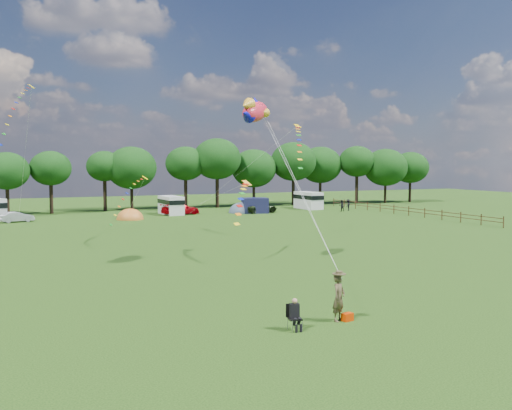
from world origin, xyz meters
name	(u,v)px	position (x,y,z in m)	size (l,w,h in m)	color
ground_plane	(319,294)	(0.00, 0.00, 0.00)	(180.00, 180.00, 0.00)	black
tree_line	(158,165)	(5.30, 54.99, 6.35)	(102.98, 10.98, 10.27)	black
fence	(401,209)	(32.00, 34.50, 0.70)	(0.12, 33.12, 1.20)	#472D19
car_b	(17,217)	(-13.47, 44.16, 0.59)	(1.25, 3.36, 1.18)	#919299
car_c	(181,209)	(5.98, 45.85, 0.73)	(2.05, 4.89, 1.47)	#B6020A
car_d	(259,208)	(16.43, 44.40, 0.69)	(2.30, 5.08, 1.38)	black
campervan_c	(171,205)	(4.97, 46.77, 1.27)	(2.38, 4.95, 2.36)	silver
campervan_d	(308,200)	(25.56, 47.45, 1.32)	(2.37, 5.10, 2.45)	silver
tent_orange	(130,219)	(-1.19, 42.31, 0.02)	(3.26, 3.57, 2.55)	#C46D27
tent_greyblue	(243,213)	(14.38, 45.34, 0.02)	(3.74, 4.10, 2.79)	slate
awning_navy	(255,205)	(15.70, 44.23, 1.01)	(3.23, 2.62, 2.02)	#17183A
kite_flyer	(339,298)	(-1.72, -4.63, 1.00)	(0.73, 0.48, 1.99)	#4C422A
camp_chair	(294,311)	(-4.03, -4.99, 0.77)	(0.62, 0.63, 1.29)	#99999E
kite_bag	(347,317)	(-1.37, -4.75, 0.17)	(0.47, 0.31, 0.33)	red
fish_kite	(253,111)	(0.42, 9.37, 10.00)	(3.37, 3.32, 2.01)	red
streamer_kite_a	(19,104)	(-13.21, 29.65, 11.81)	(3.22, 5.58, 5.75)	yellow
streamer_kite_b	(132,192)	(-4.89, 22.60, 4.28)	(4.13, 4.65, 3.78)	#F1ED00
streamer_kite_c	(243,194)	(0.92, 12.38, 4.42)	(3.25, 5.01, 2.83)	yellow
walker_a	(342,206)	(27.65, 41.85, 0.80)	(0.78, 0.48, 1.60)	black
walker_b	(348,205)	(29.07, 42.40, 0.80)	(1.04, 0.48, 1.61)	black
streamer_kite_d	(299,138)	(10.56, 22.25, 8.92)	(2.70, 4.99, 4.29)	#E3B208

